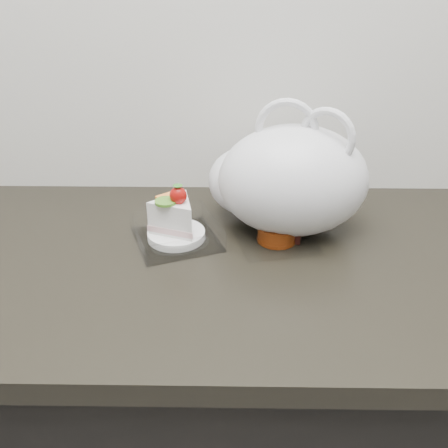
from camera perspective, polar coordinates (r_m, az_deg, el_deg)
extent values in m
cube|color=black|center=(1.25, -0.10, -22.26)|extent=(2.00, 0.60, 0.86)
cube|color=black|center=(0.94, -0.12, -4.65)|extent=(2.04, 0.64, 0.04)
cube|color=white|center=(0.98, -5.45, -1.72)|extent=(0.20, 0.20, 0.00)
cylinder|color=white|center=(0.98, -5.47, -1.23)|extent=(0.11, 0.11, 0.02)
ellipsoid|color=#B8160C|center=(0.93, -5.25, 3.27)|extent=(0.03, 0.03, 0.03)
cone|color=#2D7223|center=(0.92, -5.30, 4.18)|extent=(0.02, 0.02, 0.01)
cylinder|color=#569C2D|center=(0.94, -6.69, 2.55)|extent=(0.04, 0.04, 0.01)
cube|color=orange|center=(0.96, -6.29, 3.27)|extent=(0.05, 0.05, 0.01)
cube|color=white|center=(0.98, 6.02, -1.86)|extent=(0.17, 0.17, 0.00)
cylinder|color=maroon|center=(0.98, 6.07, -1.03)|extent=(0.10, 0.10, 0.03)
cylinder|color=maroon|center=(0.98, 6.03, -1.65)|extent=(0.10, 0.10, 0.01)
cylinder|color=maroon|center=(0.97, 6.12, -0.13)|extent=(0.08, 0.08, 0.00)
cube|color=black|center=(0.97, 8.14, -1.38)|extent=(0.02, 0.02, 0.03)
ellipsoid|color=silver|center=(0.98, 7.88, 4.95)|extent=(0.35, 0.31, 0.22)
ellipsoid|color=silver|center=(1.03, 2.93, 4.94)|extent=(0.21, 0.20, 0.14)
torus|color=silver|center=(0.95, 7.16, 10.64)|extent=(0.12, 0.04, 0.12)
torus|color=silver|center=(0.94, 11.67, 9.72)|extent=(0.10, 0.07, 0.11)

